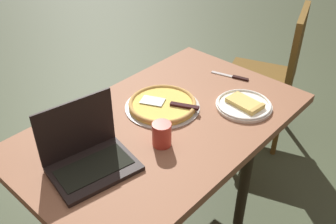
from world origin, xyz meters
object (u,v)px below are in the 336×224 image
object	(u,v)px
table_knife	(233,77)
chair_near	(273,70)
dining_table	(164,135)
laptop	(88,154)
pizza_plate	(244,105)
pizza_tray	(163,104)
drink_cup	(162,134)

from	to	relation	value
table_knife	chair_near	world-z (taller)	chair_near
dining_table	laptop	size ratio (longest dim) A/B	3.79
laptop	pizza_plate	xyz separation A→B (m)	(0.73, -0.22, -0.04)
laptop	pizza_tray	bearing A→B (deg)	6.94
drink_cup	laptop	bearing A→B (deg)	156.26
dining_table	laptop	world-z (taller)	laptop
drink_cup	chair_near	world-z (taller)	chair_near
drink_cup	chair_near	distance (m)	1.24
laptop	pizza_tray	world-z (taller)	laptop
dining_table	pizza_tray	size ratio (longest dim) A/B	3.78
pizza_tray	table_knife	world-z (taller)	pizza_tray
dining_table	drink_cup	bearing A→B (deg)	-139.68
pizza_plate	drink_cup	bearing A→B (deg)	167.50
dining_table	pizza_tray	bearing A→B (deg)	45.08
dining_table	drink_cup	xyz separation A→B (m)	(-0.12, -0.10, 0.13)
chair_near	pizza_tray	bearing A→B (deg)	177.48
pizza_plate	pizza_tray	size ratio (longest dim) A/B	0.75
chair_near	table_knife	bearing A→B (deg)	-175.76
pizza_tray	table_knife	bearing A→B (deg)	-10.63
dining_table	chair_near	distance (m)	1.10
laptop	table_knife	bearing A→B (deg)	-1.73
dining_table	drink_cup	distance (m)	0.20
dining_table	table_knife	bearing A→B (deg)	-0.84
chair_near	pizza_plate	bearing A→B (deg)	-162.71
dining_table	table_knife	distance (m)	0.54
pizza_tray	chair_near	bearing A→B (deg)	-2.52
chair_near	laptop	bearing A→B (deg)	-179.50
laptop	drink_cup	world-z (taller)	laptop
table_knife	pizza_plate	bearing A→B (deg)	-135.81
laptop	table_knife	size ratio (longest dim) A/B	1.74
dining_table	pizza_tray	world-z (taller)	pizza_tray
table_knife	chair_near	distance (m)	0.59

